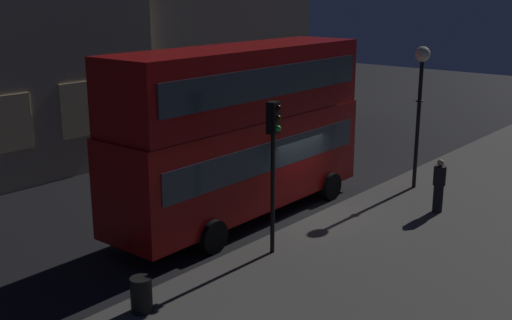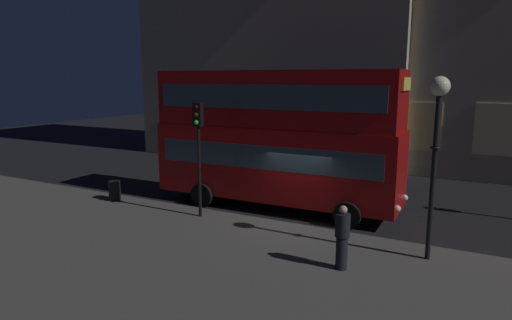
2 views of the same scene
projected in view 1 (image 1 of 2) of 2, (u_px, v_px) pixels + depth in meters
name	position (u px, v px, depth m)	size (l,w,h in m)	color
ground_plane	(301.00, 214.00, 20.84)	(80.00, 80.00, 0.00)	black
sidewalk_slab	(459.00, 255.00, 17.46)	(44.00, 9.74, 0.12)	#4C4944
double_decker_bus	(242.00, 125.00, 19.73)	(10.01, 2.85, 5.49)	#9E0C0C
traffic_light_near_kerb	(273.00, 146.00, 16.70)	(0.35, 0.38, 4.22)	black
traffic_light_far_side	(342.00, 89.00, 29.14)	(0.35, 0.38, 3.76)	black
street_lamp	(421.00, 81.00, 22.26)	(0.54, 0.54, 5.14)	black
pedestrian	(439.00, 185.00, 20.46)	(0.40, 0.40, 1.77)	black
litter_bin	(141.00, 295.00, 14.17)	(0.49, 0.49, 0.82)	black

